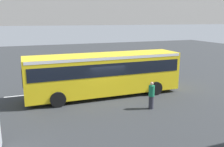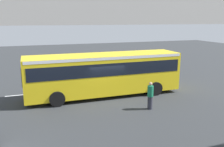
# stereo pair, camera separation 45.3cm
# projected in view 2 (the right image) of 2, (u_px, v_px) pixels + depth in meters

# --- Properties ---
(ground) EXTENTS (80.00, 80.00, 0.00)m
(ground) POSITION_uv_depth(u_px,v_px,m) (104.00, 97.00, 17.70)
(ground) COLOR #2D3033
(city_bus) EXTENTS (11.54, 2.85, 3.15)m
(city_bus) POSITION_uv_depth(u_px,v_px,m) (104.00, 71.00, 17.80)
(city_bus) COLOR yellow
(city_bus) RESTS_ON ground
(pedestrian) EXTENTS (0.38, 0.38, 1.79)m
(pedestrian) POSITION_uv_depth(u_px,v_px,m) (150.00, 96.00, 15.22)
(pedestrian) COLOR #2D2D38
(pedestrian) RESTS_ON ground
(traffic_sign) EXTENTS (0.08, 0.60, 2.80)m
(traffic_sign) POSITION_uv_depth(u_px,v_px,m) (158.00, 61.00, 22.24)
(traffic_sign) COLOR slate
(traffic_sign) RESTS_ON ground
(lane_dash_leftmost) EXTENTS (2.00, 0.20, 0.01)m
(lane_dash_leftmost) POSITION_uv_depth(u_px,v_px,m) (157.00, 82.00, 22.05)
(lane_dash_leftmost) COLOR silver
(lane_dash_leftmost) RESTS_ON ground
(lane_dash_left) EXTENTS (2.00, 0.20, 0.01)m
(lane_dash_left) POSITION_uv_depth(u_px,v_px,m) (117.00, 86.00, 20.77)
(lane_dash_left) COLOR silver
(lane_dash_left) RESTS_ON ground
(lane_dash_centre) EXTENTS (2.00, 0.20, 0.01)m
(lane_dash_centre) POSITION_uv_depth(u_px,v_px,m) (71.00, 90.00, 19.48)
(lane_dash_centre) COLOR silver
(lane_dash_centre) RESTS_ON ground
(lane_dash_right) EXTENTS (2.00, 0.20, 0.01)m
(lane_dash_right) POSITION_uv_depth(u_px,v_px,m) (19.00, 95.00, 18.20)
(lane_dash_right) COLOR silver
(lane_dash_right) RESTS_ON ground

